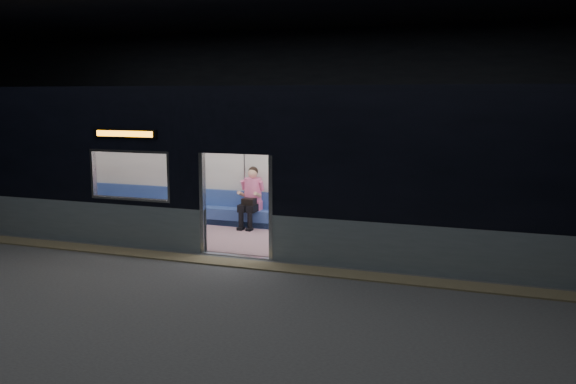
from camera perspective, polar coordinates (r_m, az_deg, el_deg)
The scene contains 7 objects.
station_floor at distance 11.29m, azimuth -7.00°, elevation -7.34°, with size 24.00×14.00×0.01m, color #47494C.
station_envelope at distance 10.85m, azimuth -7.38°, elevation 11.59°, with size 24.00×14.00×5.00m.
tactile_strip at distance 11.76m, azimuth -5.80°, elevation -6.55°, with size 22.80×0.50×0.03m, color #8C7F59.
metro_car at distance 13.22m, azimuth -2.23°, elevation 3.30°, with size 18.00×3.04×3.35m.
passenger at distance 14.55m, azimuth -3.41°, elevation -0.21°, with size 0.43×0.74×1.45m.
handbag at distance 14.34m, azimuth -3.67°, elevation -0.90°, with size 0.30×0.25×0.15m, color black.
transit_map at distance 14.09m, azimuth 4.83°, elevation 2.04°, with size 0.94×0.03×0.61m, color white.
Camera 1 is at (4.89, -9.67, 3.17)m, focal length 38.00 mm.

